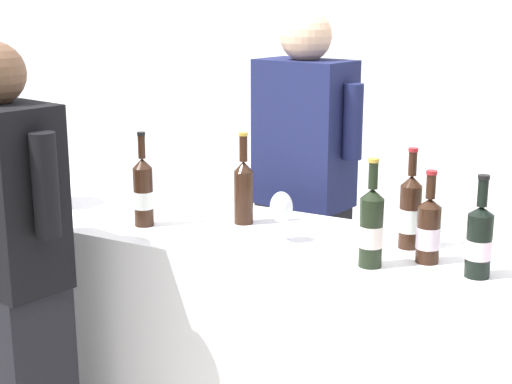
# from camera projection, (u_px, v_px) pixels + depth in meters

# --- Properties ---
(wall_back) EXTENTS (8.00, 0.10, 2.80)m
(wall_back) POSITION_uv_depth(u_px,v_px,m) (439.00, 59.00, 4.89)
(wall_back) COLOR white
(wall_back) RESTS_ON ground_plane
(counter) EXTENTS (2.26, 0.63, 0.96)m
(counter) POSITION_uv_depth(u_px,v_px,m) (235.00, 350.00, 2.91)
(counter) COLOR white
(counter) RESTS_ON ground_plane
(wine_bottle_0) EXTENTS (0.08, 0.08, 0.35)m
(wine_bottle_0) POSITION_uv_depth(u_px,v_px,m) (371.00, 227.00, 2.38)
(wine_bottle_0) COLOR black
(wine_bottle_0) RESTS_ON counter
(wine_bottle_1) EXTENTS (0.07, 0.07, 0.34)m
(wine_bottle_1) POSITION_uv_depth(u_px,v_px,m) (244.00, 189.00, 2.83)
(wine_bottle_1) COLOR black
(wine_bottle_1) RESTS_ON counter
(wine_bottle_2) EXTENTS (0.08, 0.08, 0.30)m
(wine_bottle_2) POSITION_uv_depth(u_px,v_px,m) (428.00, 230.00, 2.42)
(wine_bottle_2) COLOR black
(wine_bottle_2) RESTS_ON counter
(wine_bottle_3) EXTENTS (0.08, 0.08, 0.32)m
(wine_bottle_3) POSITION_uv_depth(u_px,v_px,m) (479.00, 241.00, 2.29)
(wine_bottle_3) COLOR black
(wine_bottle_3) RESTS_ON counter
(wine_bottle_4) EXTENTS (0.07, 0.07, 0.34)m
(wine_bottle_4) POSITION_uv_depth(u_px,v_px,m) (410.00, 212.00, 2.55)
(wine_bottle_4) COLOR black
(wine_bottle_4) RESTS_ON counter
(wine_bottle_5) EXTENTS (0.07, 0.07, 0.35)m
(wine_bottle_5) POSITION_uv_depth(u_px,v_px,m) (143.00, 192.00, 2.80)
(wine_bottle_5) COLOR black
(wine_bottle_5) RESTS_ON counter
(wine_glass) EXTENTS (0.08, 0.08, 0.18)m
(wine_glass) POSITION_uv_depth(u_px,v_px,m) (281.00, 209.00, 2.62)
(wine_glass) COLOR silver
(wine_glass) RESTS_ON counter
(ice_bucket) EXTENTS (0.23, 0.23, 0.24)m
(ice_bucket) POSITION_uv_depth(u_px,v_px,m) (40.00, 176.00, 3.08)
(ice_bucket) COLOR silver
(ice_bucket) RESTS_ON counter
(person_server) EXTENTS (0.55, 0.30, 1.74)m
(person_server) POSITION_uv_depth(u_px,v_px,m) (303.00, 214.00, 3.38)
(person_server) COLOR black
(person_server) RESTS_ON ground_plane
(person_guest) EXTENTS (0.55, 0.32, 1.66)m
(person_guest) POSITION_uv_depth(u_px,v_px,m) (12.00, 295.00, 2.57)
(person_guest) COLOR black
(person_guest) RESTS_ON ground_plane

